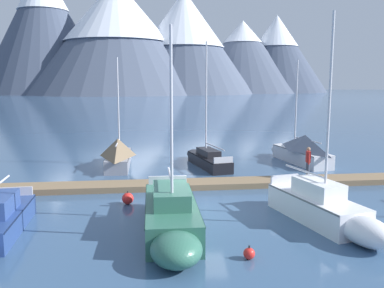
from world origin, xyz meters
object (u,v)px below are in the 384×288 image
sailboat_mid_dock_port (119,153)px  sailboat_mid_dock_starboard (172,217)px  person_on_dock (308,160)px  sailboat_outer_slip (326,209)px  mooring_buoy_inner_mooring (128,198)px  sailboat_far_berth (206,158)px  sailboat_end_of_dock (301,149)px  mooring_buoy_channel_marker (249,253)px

sailboat_mid_dock_port → sailboat_mid_dock_starboard: sailboat_mid_dock_starboard is taller
sailboat_mid_dock_port → sailboat_mid_dock_starboard: 12.84m
sailboat_mid_dock_port → person_on_dock: (10.99, -4.88, 0.34)m
sailboat_outer_slip → mooring_buoy_inner_mooring: (-7.92, 3.10, -0.39)m
sailboat_mid_dock_port → sailboat_far_berth: bearing=1.2°
sailboat_end_of_dock → mooring_buoy_channel_marker: sailboat_end_of_dock is taller
sailboat_mid_dock_starboard → sailboat_outer_slip: (5.89, 0.71, -0.00)m
sailboat_mid_dock_starboard → person_on_dock: (7.38, 7.44, 0.61)m
sailboat_mid_dock_starboard → person_on_dock: size_ratio=4.34×
sailboat_end_of_dock → mooring_buoy_inner_mooring: 14.24m
sailboat_mid_dock_starboard → mooring_buoy_channel_marker: (2.42, -2.18, -0.47)m
mooring_buoy_channel_marker → sailboat_mid_dock_starboard: bearing=138.0°
sailboat_mid_dock_starboard → sailboat_outer_slip: sailboat_outer_slip is taller
sailboat_mid_dock_port → mooring_buoy_inner_mooring: sailboat_mid_dock_port is taller
sailboat_outer_slip → person_on_dock: size_ratio=4.74×
sailboat_mid_dock_starboard → sailboat_outer_slip: size_ratio=0.92×
sailboat_far_berth → person_on_dock: (5.21, -5.00, 0.77)m
mooring_buoy_channel_marker → sailboat_mid_dock_port: bearing=112.6°
sailboat_mid_dock_port → mooring_buoy_inner_mooring: (1.57, -8.51, -0.65)m
sailboat_mid_dock_port → mooring_buoy_channel_marker: bearing=-67.4°
mooring_buoy_channel_marker → sailboat_outer_slip: bearing=39.8°
person_on_dock → mooring_buoy_channel_marker: (-4.96, -9.62, -1.08)m
mooring_buoy_channel_marker → mooring_buoy_inner_mooring: 7.47m
sailboat_mid_dock_starboard → sailboat_mid_dock_port: bearing=106.3°
sailboat_mid_dock_port → sailboat_end_of_dock: sailboat_mid_dock_port is taller
sailboat_end_of_dock → mooring_buoy_inner_mooring: (-10.77, -9.30, -0.68)m
person_on_dock → sailboat_end_of_dock: bearing=76.5°
sailboat_end_of_dock → sailboat_far_berth: bearing=-174.2°
sailboat_outer_slip → sailboat_far_berth: bearing=107.6°
mooring_buoy_channel_marker → mooring_buoy_inner_mooring: size_ratio=0.73×
sailboat_end_of_dock → mooring_buoy_channel_marker: size_ratio=15.79×
sailboat_mid_dock_starboard → mooring_buoy_channel_marker: size_ratio=16.46×
sailboat_mid_dock_starboard → sailboat_end_of_dock: (8.74, 13.11, 0.29)m
sailboat_mid_dock_starboard → sailboat_far_berth: size_ratio=0.91×
mooring_buoy_inner_mooring → sailboat_mid_dock_port: bearing=100.5°
sailboat_far_berth → sailboat_outer_slip: (3.72, -11.73, 0.16)m
sailboat_mid_dock_starboard → sailboat_outer_slip: bearing=6.9°
sailboat_far_berth → mooring_buoy_channel_marker: bearing=-89.0°
sailboat_far_berth → sailboat_mid_dock_port: bearing=-178.8°
sailboat_outer_slip → mooring_buoy_inner_mooring: 8.52m
mooring_buoy_channel_marker → mooring_buoy_inner_mooring: bearing=126.6°
sailboat_far_berth → sailboat_end_of_dock: size_ratio=1.15×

